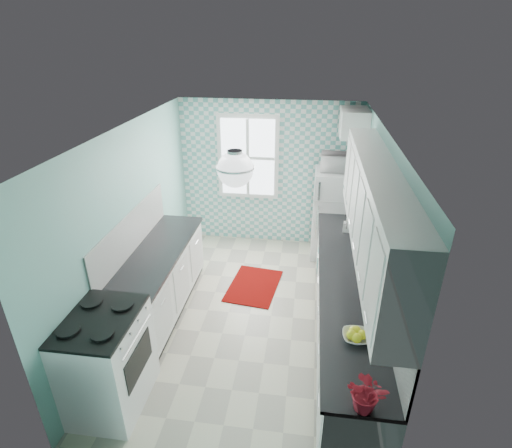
# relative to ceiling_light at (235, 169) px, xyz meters

# --- Properties ---
(floor) EXTENTS (3.00, 4.40, 0.02)m
(floor) POSITION_rel_ceiling_light_xyz_m (0.00, 0.80, -2.33)
(floor) COLOR beige
(floor) RESTS_ON ground
(ceiling) EXTENTS (3.00, 4.40, 0.02)m
(ceiling) POSITION_rel_ceiling_light_xyz_m (0.00, 0.80, 0.19)
(ceiling) COLOR white
(ceiling) RESTS_ON wall_back
(wall_back) EXTENTS (3.00, 0.02, 2.50)m
(wall_back) POSITION_rel_ceiling_light_xyz_m (0.00, 3.01, -1.07)
(wall_back) COLOR #78B8AF
(wall_back) RESTS_ON floor
(wall_front) EXTENTS (3.00, 0.02, 2.50)m
(wall_front) POSITION_rel_ceiling_light_xyz_m (0.00, -1.41, -1.07)
(wall_front) COLOR #78B8AF
(wall_front) RESTS_ON floor
(wall_left) EXTENTS (0.02, 4.40, 2.50)m
(wall_left) POSITION_rel_ceiling_light_xyz_m (-1.51, 0.80, -1.07)
(wall_left) COLOR #78B8AF
(wall_left) RESTS_ON floor
(wall_right) EXTENTS (0.02, 4.40, 2.50)m
(wall_right) POSITION_rel_ceiling_light_xyz_m (1.51, 0.80, -1.07)
(wall_right) COLOR #78B8AF
(wall_right) RESTS_ON floor
(accent_wall) EXTENTS (3.00, 0.01, 2.50)m
(accent_wall) POSITION_rel_ceiling_light_xyz_m (0.00, 2.99, -1.07)
(accent_wall) COLOR #62B1AC
(accent_wall) RESTS_ON wall_back
(window) EXTENTS (1.04, 0.05, 1.44)m
(window) POSITION_rel_ceiling_light_xyz_m (-0.35, 2.96, -0.77)
(window) COLOR white
(window) RESTS_ON wall_back
(backsplash_right) EXTENTS (0.02, 3.60, 0.51)m
(backsplash_right) POSITION_rel_ceiling_light_xyz_m (1.49, 0.40, -1.13)
(backsplash_right) COLOR white
(backsplash_right) RESTS_ON wall_right
(backsplash_left) EXTENTS (0.02, 2.15, 0.51)m
(backsplash_left) POSITION_rel_ceiling_light_xyz_m (-1.49, 0.73, -1.13)
(backsplash_left) COLOR white
(backsplash_left) RESTS_ON wall_left
(upper_cabinets_right) EXTENTS (0.33, 3.20, 0.90)m
(upper_cabinets_right) POSITION_rel_ceiling_light_xyz_m (1.33, 0.20, -0.42)
(upper_cabinets_right) COLOR white
(upper_cabinets_right) RESTS_ON wall_right
(upper_cabinet_fridge) EXTENTS (0.40, 0.74, 0.40)m
(upper_cabinet_fridge) POSITION_rel_ceiling_light_xyz_m (1.30, 2.63, -0.07)
(upper_cabinet_fridge) COLOR white
(upper_cabinet_fridge) RESTS_ON wall_right
(ceiling_light) EXTENTS (0.34, 0.34, 0.35)m
(ceiling_light) POSITION_rel_ceiling_light_xyz_m (0.00, 0.00, 0.00)
(ceiling_light) COLOR silver
(ceiling_light) RESTS_ON ceiling
(base_cabinets_right) EXTENTS (0.60, 3.60, 0.90)m
(base_cabinets_right) POSITION_rel_ceiling_light_xyz_m (1.20, 0.40, -1.87)
(base_cabinets_right) COLOR white
(base_cabinets_right) RESTS_ON floor
(countertop_right) EXTENTS (0.63, 3.60, 0.04)m
(countertop_right) POSITION_rel_ceiling_light_xyz_m (1.19, 0.40, -1.40)
(countertop_right) COLOR black
(countertop_right) RESTS_ON base_cabinets_right
(base_cabinets_left) EXTENTS (0.60, 2.15, 0.90)m
(base_cabinets_left) POSITION_rel_ceiling_light_xyz_m (-1.20, 0.73, -1.87)
(base_cabinets_left) COLOR white
(base_cabinets_left) RESTS_ON floor
(countertop_left) EXTENTS (0.63, 2.15, 0.04)m
(countertop_left) POSITION_rel_ceiling_light_xyz_m (-1.19, 0.73, -1.40)
(countertop_left) COLOR black
(countertop_left) RESTS_ON base_cabinets_left
(fridge) EXTENTS (0.65, 0.65, 1.49)m
(fridge) POSITION_rel_ceiling_light_xyz_m (1.11, 2.61, -1.58)
(fridge) COLOR white
(fridge) RESTS_ON floor
(stove) EXTENTS (0.70, 0.87, 1.05)m
(stove) POSITION_rel_ceiling_light_xyz_m (-1.20, -0.77, -1.78)
(stove) COLOR white
(stove) RESTS_ON floor
(sink) EXTENTS (0.43, 0.36, 0.53)m
(sink) POSITION_rel_ceiling_light_xyz_m (1.20, 1.32, -1.39)
(sink) COLOR silver
(sink) RESTS_ON countertop_right
(rug) EXTENTS (0.82, 1.07, 0.02)m
(rug) POSITION_rel_ceiling_light_xyz_m (-0.04, 1.46, -2.32)
(rug) COLOR maroon
(rug) RESTS_ON floor
(dish_towel) EXTENTS (0.08, 0.21, 0.33)m
(dish_towel) POSITION_rel_ceiling_light_xyz_m (0.89, 1.53, -1.84)
(dish_towel) COLOR #50B2AE
(dish_towel) RESTS_ON base_cabinets_right
(fruit_bowl) EXTENTS (0.27, 0.27, 0.06)m
(fruit_bowl) POSITION_rel_ceiling_light_xyz_m (1.20, -0.58, -1.35)
(fruit_bowl) COLOR white
(fruit_bowl) RESTS_ON countertop_right
(potted_plant) EXTENTS (0.34, 0.31, 0.33)m
(potted_plant) POSITION_rel_ceiling_light_xyz_m (1.20, -1.33, -1.22)
(potted_plant) COLOR red
(potted_plant) RESTS_ON countertop_right
(soap_bottle) EXTENTS (0.10, 0.11, 0.21)m
(soap_bottle) POSITION_rel_ceiling_light_xyz_m (1.25, 1.62, -1.28)
(soap_bottle) COLOR #AFBEC8
(soap_bottle) RESTS_ON countertop_right
(microwave) EXTENTS (0.52, 0.36, 0.28)m
(microwave) POSITION_rel_ceiling_light_xyz_m (1.11, 2.61, -0.69)
(microwave) COLOR silver
(microwave) RESTS_ON fridge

